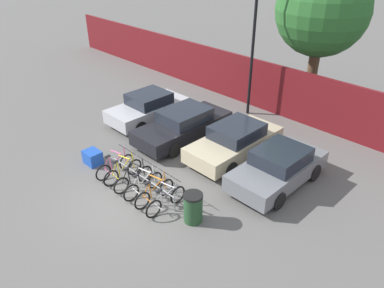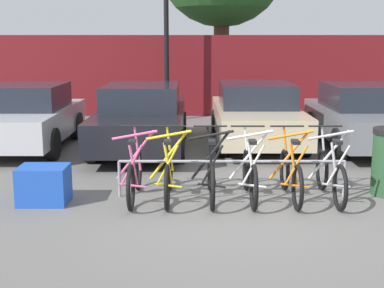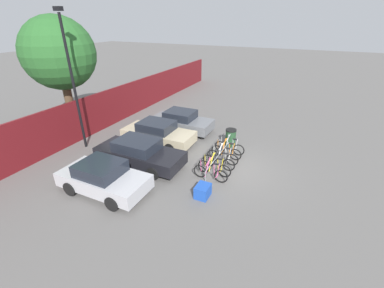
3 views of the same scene
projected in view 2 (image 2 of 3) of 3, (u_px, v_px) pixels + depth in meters
name	position (u px, v px, depth m)	size (l,w,h in m)	color
ground_plane	(242.00, 210.00, 7.48)	(120.00, 120.00, 0.00)	#605E5B
hoarding_wall	(216.00, 76.00, 16.56)	(36.00, 0.16, 2.49)	maroon
bike_rack	(234.00, 166.00, 8.05)	(3.45, 0.04, 0.57)	gray
bicycle_pink	(137.00, 175.00, 7.93)	(0.68, 1.71, 1.05)	black
bicycle_yellow	(171.00, 175.00, 7.92)	(0.68, 1.71, 1.05)	black
bicycle_black	(213.00, 175.00, 7.92)	(0.68, 1.71, 1.05)	black
bicycle_white	(252.00, 175.00, 7.92)	(0.68, 1.71, 1.05)	black
bicycle_orange	(293.00, 175.00, 7.92)	(0.68, 1.71, 1.05)	black
bicycle_silver	(333.00, 175.00, 7.91)	(0.68, 1.71, 1.05)	black
car_silver	(29.00, 117.00, 11.67)	(1.91, 3.95, 1.40)	#B7B7BC
car_black	(144.00, 117.00, 11.60)	(1.91, 4.58, 1.40)	black
car_beige	(258.00, 114.00, 12.05)	(1.91, 4.30, 1.40)	#C1B28E
car_grey	(367.00, 117.00, 11.67)	(1.91, 4.06, 1.40)	slate
cargo_crate	(46.00, 185.00, 7.78)	(0.70, 0.56, 0.55)	blue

